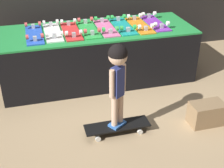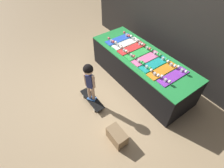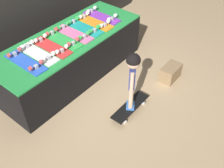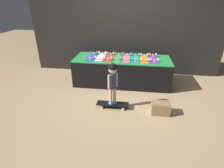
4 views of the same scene
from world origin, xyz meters
TOP-DOWN VIEW (x-y plane):
  - ground_plane at (0.00, 0.00)m, footprint 16.00×16.00m
  - back_wall at (0.00, 1.35)m, footprint 5.19×0.10m
  - display_rack at (0.00, 0.55)m, footprint 2.31×0.85m
  - skateboard_blue_on_rack at (-0.74, 0.53)m, footprint 0.19×0.63m
  - skateboard_white_on_rack at (-0.53, 0.56)m, footprint 0.19×0.63m
  - skateboard_red_on_rack at (-0.32, 0.54)m, footprint 0.19×0.63m
  - skateboard_green_on_rack at (-0.11, 0.55)m, footprint 0.19×0.63m
  - skateboard_pink_on_rack at (0.11, 0.55)m, footprint 0.19×0.63m
  - skateboard_teal_on_rack at (0.32, 0.55)m, footprint 0.19×0.63m
  - skateboard_orange_on_rack at (0.53, 0.53)m, footprint 0.19×0.63m
  - skateboard_purple_on_rack at (0.74, 0.56)m, footprint 0.19×0.63m
  - skateboard_on_floor at (-0.08, -0.60)m, footprint 0.63×0.18m
  - child at (-0.08, -0.60)m, footprint 0.19×0.17m
  - storage_box at (0.83, -0.69)m, footprint 0.34×0.20m

SIDE VIEW (x-z plane):
  - ground_plane at x=0.00m, z-range 0.00..0.00m
  - skateboard_on_floor at x=-0.08m, z-range 0.03..0.12m
  - storage_box at x=0.83m, z-range 0.00..0.23m
  - display_rack at x=0.00m, z-range 0.00..0.66m
  - skateboard_blue_on_rack at x=-0.74m, z-range 0.63..0.72m
  - skateboard_white_on_rack at x=-0.53m, z-range 0.63..0.72m
  - skateboard_red_on_rack at x=-0.32m, z-range 0.63..0.72m
  - skateboard_green_on_rack at x=-0.11m, z-range 0.63..0.72m
  - skateboard_pink_on_rack at x=0.11m, z-range 0.63..0.72m
  - skateboard_teal_on_rack at x=0.32m, z-range 0.63..0.72m
  - skateboard_orange_on_rack at x=0.53m, z-range 0.63..0.72m
  - skateboard_purple_on_rack at x=0.74m, z-range 0.63..0.72m
  - child at x=-0.08m, z-range 0.26..1.09m
  - back_wall at x=0.00m, z-range 0.00..2.64m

